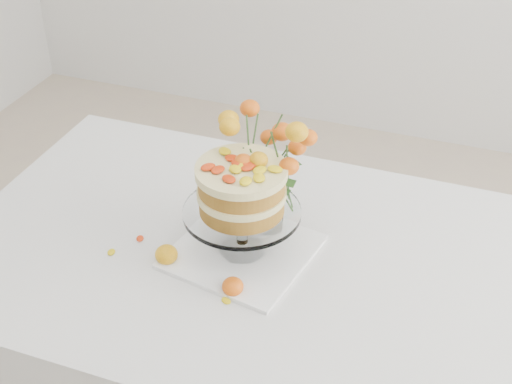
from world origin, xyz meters
TOP-DOWN VIEW (x-y plane):
  - table at (0.00, 0.00)m, footprint 1.43×0.93m
  - napkin at (-0.01, -0.01)m, footprint 0.36×0.36m
  - cake_stand at (-0.01, -0.01)m, footprint 0.27×0.27m
  - rose_vase at (0.03, 0.09)m, footprint 0.29×0.29m
  - loose_rose_near at (-0.16, -0.10)m, footprint 0.10×0.05m
  - loose_rose_far at (0.02, -0.15)m, footprint 0.09×0.05m
  - stray_petal_a at (-0.12, -0.10)m, footprint 0.03×0.02m
  - stray_petal_b at (-0.02, -0.14)m, footprint 0.03×0.02m
  - stray_petal_c at (0.02, -0.18)m, footprint 0.03×0.02m
  - stray_petal_d at (-0.26, -0.05)m, footprint 0.03×0.02m
  - stray_petal_e at (-0.30, -0.12)m, footprint 0.03×0.02m

SIDE VIEW (x-z plane):
  - table at x=0.00m, z-range 0.30..1.05m
  - stray_petal_a at x=-0.12m, z-range 0.76..0.76m
  - stray_petal_b at x=-0.02m, z-range 0.76..0.76m
  - stray_petal_c at x=0.02m, z-range 0.76..0.76m
  - stray_petal_d at x=-0.26m, z-range 0.76..0.76m
  - stray_petal_e at x=-0.30m, z-range 0.76..0.76m
  - napkin at x=-0.01m, z-range 0.76..0.77m
  - loose_rose_far at x=0.02m, z-range 0.76..0.80m
  - loose_rose_near at x=-0.16m, z-range 0.76..0.80m
  - cake_stand at x=-0.01m, z-range 0.81..1.05m
  - rose_vase at x=0.03m, z-range 0.79..1.13m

